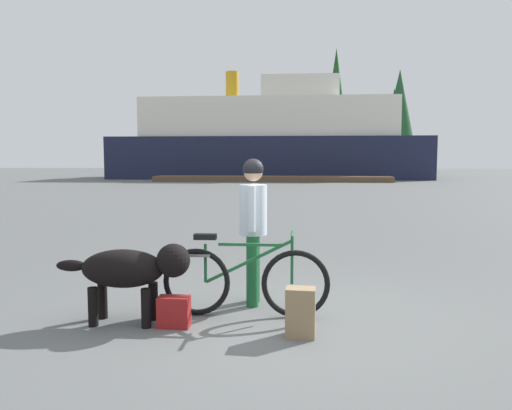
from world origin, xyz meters
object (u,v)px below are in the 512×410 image
object	(u,v)px
bicycle	(244,280)
sailboat_moored	(263,172)
handbag_pannier	(174,312)
ferry_boat	(270,141)
person_cyclist	(253,217)
backpack	(301,312)
dog	(131,269)

from	to	relation	value
bicycle	sailboat_moored	world-z (taller)	sailboat_moored
handbag_pannier	ferry_boat	xyz separation A→B (m)	(-1.17, 38.43, 3.06)
person_cyclist	backpack	world-z (taller)	person_cyclist
person_cyclist	sailboat_moored	size ratio (longest dim) A/B	0.20
bicycle	handbag_pannier	size ratio (longest dim) A/B	5.67
bicycle	handbag_pannier	distance (m)	0.83
handbag_pannier	ferry_boat	world-z (taller)	ferry_boat
bicycle	handbag_pannier	world-z (taller)	bicycle
backpack	sailboat_moored	size ratio (longest dim) A/B	0.06
dog	sailboat_moored	bearing A→B (deg)	92.09
ferry_boat	backpack	bearing A→B (deg)	-86.37
backpack	handbag_pannier	distance (m)	1.29
backpack	ferry_boat	bearing A→B (deg)	93.63
person_cyclist	ferry_boat	world-z (taller)	ferry_boat
bicycle	dog	distance (m)	1.20
dog	backpack	world-z (taller)	dog
dog	ferry_boat	world-z (taller)	ferry_boat
handbag_pannier	sailboat_moored	distance (m)	41.08
dog	ferry_boat	distance (m)	38.45
dog	person_cyclist	bearing A→B (deg)	33.93
handbag_pannier	sailboat_moored	size ratio (longest dim) A/B	0.04
bicycle	dog	bearing A→B (deg)	-164.23
person_cyclist	handbag_pannier	xyz separation A→B (m)	(-0.73, -0.89, -0.87)
backpack	sailboat_moored	world-z (taller)	sailboat_moored
bicycle	sailboat_moored	xyz separation A→B (m)	(-2.63, 40.63, 0.10)
person_cyclist	ferry_boat	distance (m)	37.66
person_cyclist	ferry_boat	size ratio (longest dim) A/B	0.07
bicycle	person_cyclist	size ratio (longest dim) A/B	1.06
sailboat_moored	bicycle	bearing A→B (deg)	-86.29
backpack	sailboat_moored	distance (m)	41.33
dog	handbag_pannier	size ratio (longest dim) A/B	4.44
sailboat_moored	ferry_boat	bearing A→B (deg)	-73.13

